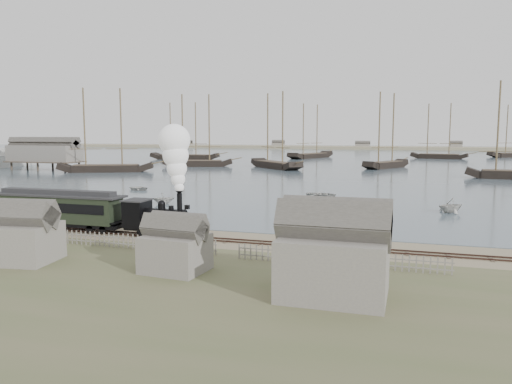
% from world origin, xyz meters
% --- Properties ---
extents(ground, '(600.00, 600.00, 0.00)m').
position_xyz_m(ground, '(0.00, 0.00, 0.00)').
color(ground, gray).
rests_on(ground, ground).
extents(harbor_water, '(600.00, 336.00, 0.06)m').
position_xyz_m(harbor_water, '(0.00, 170.00, 0.03)').
color(harbor_water, '#42555E').
rests_on(harbor_water, ground).
extents(rail_track, '(120.00, 1.80, 0.16)m').
position_xyz_m(rail_track, '(0.00, -2.00, 0.04)').
color(rail_track, '#3A261F').
rests_on(rail_track, ground).
extents(picket_fence_west, '(19.00, 0.10, 1.20)m').
position_xyz_m(picket_fence_west, '(-6.50, -7.00, 0.00)').
color(picket_fence_west, slate).
rests_on(picket_fence_west, ground).
extents(picket_fence_east, '(15.00, 0.10, 1.20)m').
position_xyz_m(picket_fence_east, '(12.50, -7.50, 0.00)').
color(picket_fence_east, slate).
rests_on(picket_fence_east, ground).
extents(shed_left, '(5.00, 4.00, 4.10)m').
position_xyz_m(shed_left, '(-10.00, -13.00, 0.00)').
color(shed_left, slate).
rests_on(shed_left, ground).
extents(shed_mid, '(4.00, 3.50, 3.60)m').
position_xyz_m(shed_mid, '(2.00, -12.00, 0.00)').
color(shed_mid, slate).
rests_on(shed_mid, ground).
extents(shed_right, '(6.00, 5.00, 5.10)m').
position_xyz_m(shed_right, '(13.00, -14.00, 0.00)').
color(shed_right, slate).
rests_on(shed_right, ground).
extents(far_spit, '(500.00, 20.00, 1.80)m').
position_xyz_m(far_spit, '(0.00, 250.00, 0.00)').
color(far_spit, tan).
rests_on(far_spit, ground).
extents(locomotive, '(7.86, 2.93, 9.79)m').
position_xyz_m(locomotive, '(-3.30, -2.00, 4.51)').
color(locomotive, black).
rests_on(locomotive, ground).
extents(passenger_coach, '(13.91, 2.68, 3.38)m').
position_xyz_m(passenger_coach, '(-15.50, -2.00, 2.14)').
color(passenger_coach, black).
rests_on(passenger_coach, ground).
extents(beached_dinghy, '(4.35, 4.55, 0.77)m').
position_xyz_m(beached_dinghy, '(-15.99, 0.93, 0.38)').
color(beached_dinghy, '#B9B7B0').
rests_on(beached_dinghy, ground).
extents(rowboat_0, '(4.99, 4.23, 0.88)m').
position_xyz_m(rowboat_0, '(-16.14, 12.69, 0.50)').
color(rowboat_0, '#B9B7B0').
rests_on(rowboat_0, harbor_water).
extents(rowboat_1, '(3.43, 3.61, 1.49)m').
position_xyz_m(rowboat_1, '(-14.04, 16.68, 0.80)').
color(rowboat_1, '#B9B7B0').
rests_on(rowboat_1, harbor_water).
extents(rowboat_2, '(3.56, 3.48, 1.40)m').
position_xyz_m(rowboat_2, '(6.57, 14.23, 0.76)').
color(rowboat_2, '#B9B7B0').
rests_on(rowboat_2, harbor_water).
extents(rowboat_3, '(3.45, 4.61, 0.91)m').
position_xyz_m(rowboat_3, '(4.79, 29.18, 0.51)').
color(rowboat_3, '#B9B7B0').
rests_on(rowboat_3, harbor_water).
extents(rowboat_4, '(4.34, 4.43, 1.77)m').
position_xyz_m(rowboat_4, '(21.60, 20.00, 0.94)').
color(rowboat_4, '#B9B7B0').
rests_on(rowboat_4, harbor_water).
extents(rowboat_6, '(2.91, 3.73, 0.71)m').
position_xyz_m(rowboat_6, '(-25.62, 29.69, 0.41)').
color(rowboat_6, '#B9B7B0').
rests_on(rowboat_6, harbor_water).
extents(schooner_0, '(22.11, 13.76, 20.00)m').
position_xyz_m(schooner_0, '(-52.73, 61.13, 10.06)').
color(schooner_0, black).
rests_on(schooner_0, harbor_water).
extents(schooner_1, '(19.55, 10.18, 20.00)m').
position_xyz_m(schooner_1, '(-39.68, 85.41, 10.06)').
color(schooner_1, black).
rests_on(schooner_1, harbor_water).
extents(schooner_2, '(18.33, 18.84, 20.00)m').
position_xyz_m(schooner_2, '(-17.23, 85.30, 10.06)').
color(schooner_2, black).
rests_on(schooner_2, harbor_water).
extents(schooner_3, '(11.92, 17.30, 20.00)m').
position_xyz_m(schooner_3, '(10.61, 94.63, 10.06)').
color(schooner_3, black).
rests_on(schooner_3, harbor_water).
extents(schooner_6, '(24.81, 7.06, 20.00)m').
position_xyz_m(schooner_6, '(-59.13, 118.01, 10.06)').
color(schooner_6, black).
rests_on(schooner_6, harbor_water).
extents(schooner_7, '(14.12, 24.63, 20.00)m').
position_xyz_m(schooner_7, '(-18.73, 140.90, 10.06)').
color(schooner_7, black).
rests_on(schooner_7, harbor_water).
extents(schooner_8, '(20.08, 8.55, 20.00)m').
position_xyz_m(schooner_8, '(26.43, 149.81, 10.06)').
color(schooner_8, black).
rests_on(schooner_8, harbor_water).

